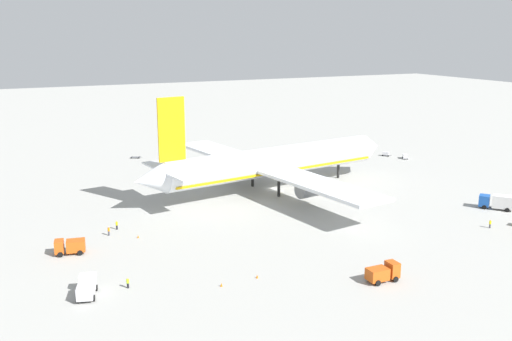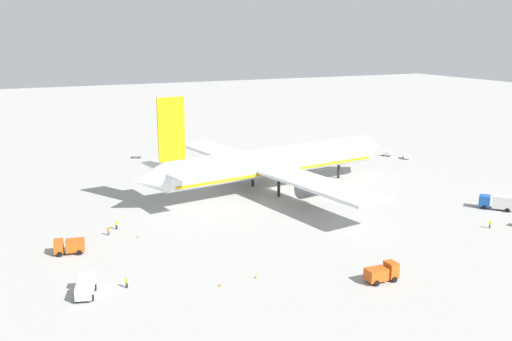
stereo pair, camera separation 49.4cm
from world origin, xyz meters
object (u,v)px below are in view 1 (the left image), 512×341
object	(u,v)px
baggage_cart_1	(135,157)
ground_worker_2	(490,224)
service_truck_3	(70,246)
traffic_cone_0	(257,276)
service_truck_5	(383,272)
baggage_cart_2	(386,154)
service_truck_4	(87,287)
traffic_cone_2	(334,153)
baggage_cart_0	(405,156)
ground_worker_5	(128,283)
airliner	(271,162)
ground_worker_0	(117,225)
service_truck_1	(498,202)
ground_worker_1	(109,231)
traffic_cone_1	(138,236)
traffic_cone_3	(221,285)

from	to	relation	value
baggage_cart_1	ground_worker_2	distance (m)	102.71
service_truck_3	traffic_cone_0	size ratio (longest dim) A/B	9.59
ground_worker_2	traffic_cone_0	world-z (taller)	ground_worker_2
service_truck_5	baggage_cart_2	world-z (taller)	service_truck_5
service_truck_4	traffic_cone_2	xyz separation A→B (m)	(86.04, 68.52, -1.07)
baggage_cart_0	ground_worker_5	xyz separation A→B (m)	(-95.26, -53.33, 0.06)
airliner	ground_worker_0	bearing A→B (deg)	-162.37
baggage_cart_1	ground_worker_5	bearing A→B (deg)	-104.56
ground_worker_0	ground_worker_5	bearing A→B (deg)	-98.80
service_truck_3	traffic_cone_0	distance (m)	33.19
service_truck_1	ground_worker_1	distance (m)	80.05
service_truck_3	service_truck_4	world-z (taller)	service_truck_4
airliner	service_truck_1	world-z (taller)	airliner
airliner	service_truck_1	bearing A→B (deg)	-43.13
service_truck_1	baggage_cart_1	size ratio (longest dim) A/B	2.01
service_truck_4	ground_worker_2	size ratio (longest dim) A/B	3.45
service_truck_1	baggage_cart_0	bearing A→B (deg)	72.33
service_truck_3	service_truck_5	size ratio (longest dim) A/B	1.04
baggage_cart_1	traffic_cone_1	distance (m)	70.18
airliner	traffic_cone_1	world-z (taller)	airliner
service_truck_3	ground_worker_0	world-z (taller)	service_truck_3
airliner	baggage_cart_2	distance (m)	53.37
baggage_cart_0	traffic_cone_3	distance (m)	101.39
airliner	traffic_cone_3	xyz separation A→B (m)	(-30.74, -44.49, -6.49)
service_truck_5	service_truck_3	bearing A→B (deg)	142.34
baggage_cart_0	ground_worker_0	distance (m)	94.97
service_truck_4	baggage_cart_1	size ratio (longest dim) A/B	1.65
airliner	service_truck_3	distance (m)	53.81
airliner	service_truck_5	world-z (taller)	airliner
traffic_cone_1	traffic_cone_2	world-z (taller)	same
service_truck_5	ground_worker_1	bearing A→B (deg)	131.20
airliner	ground_worker_2	size ratio (longest dim) A/B	43.79
service_truck_1	baggage_cart_1	xyz separation A→B (m)	(-56.83, 83.66, -1.44)
service_truck_3	service_truck_4	xyz separation A→B (m)	(-0.21, -17.67, -0.06)
service_truck_1	traffic_cone_2	bearing A→B (deg)	89.71
service_truck_4	baggage_cart_1	bearing A→B (deg)	71.96
ground_worker_0	traffic_cone_1	xyz separation A→B (m)	(2.50, -6.32, -0.63)
service_truck_1	service_truck_4	world-z (taller)	service_truck_1
airliner	traffic_cone_0	distance (m)	50.94
service_truck_3	traffic_cone_3	world-z (taller)	service_truck_3
ground_worker_1	airliner	bearing A→B (deg)	20.21
baggage_cart_0	traffic_cone_1	bearing A→B (deg)	-159.58
service_truck_1	ground_worker_0	bearing A→B (deg)	163.99
ground_worker_1	ground_worker_5	distance (m)	24.00
baggage_cart_0	traffic_cone_0	distance (m)	96.28
airliner	service_truck_1	xyz separation A→B (m)	(36.49, -34.19, -5.06)
service_truck_1	traffic_cone_2	size ratio (longest dim) A/B	12.64
airliner	baggage_cart_0	world-z (taller)	airliner
ground_worker_1	ground_worker_2	xyz separation A→B (m)	(66.95, -27.17, -0.05)
baggage_cart_0	traffic_cone_3	world-z (taller)	baggage_cart_0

